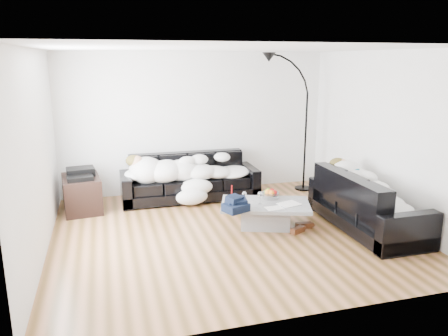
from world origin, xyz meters
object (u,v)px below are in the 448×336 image
object	(u,v)px
sofa_right	(367,201)
wine_glass_a	(244,197)
stereo	(80,173)
sofa_back	(190,177)
sleeper_right	(368,187)
wine_glass_b	(244,200)
candle_right	(232,193)
fruit_bowl	(271,193)
wine_glass_c	(260,198)
shoes	(301,228)
coffee_table	(265,215)
candle_left	(232,193)
sleeper_back	(190,166)
av_cabinet	(82,194)
floor_lamp	(306,131)

from	to	relation	value
sofa_right	wine_glass_a	world-z (taller)	sofa_right
stereo	sofa_back	bearing A→B (deg)	-2.60
sofa_right	sleeper_right	bearing A→B (deg)	-180.00
wine_glass_b	sofa_back	bearing A→B (deg)	105.42
wine_glass_a	candle_right	world-z (taller)	candle_right
sofa_right	fruit_bowl	bearing A→B (deg)	64.59
sofa_back	wine_glass_c	world-z (taller)	sofa_back
shoes	fruit_bowl	bearing A→B (deg)	107.77
sleeper_right	coffee_table	distance (m)	1.57
shoes	candle_left	bearing A→B (deg)	135.97
sleeper_back	sleeper_right	xyz separation A→B (m)	(2.26, -2.05, 0.01)
stereo	candle_left	bearing A→B (deg)	-37.60
fruit_bowl	stereo	xyz separation A→B (m)	(-2.83, 1.34, 0.19)
sofa_right	wine_glass_c	bearing A→B (deg)	74.91
av_cabinet	candle_right	bearing A→B (deg)	-35.44
candle_left	wine_glass_b	bearing A→B (deg)	-64.89
sleeper_back	sleeper_right	bearing A→B (deg)	-42.27
sleeper_right	candle_right	distance (m)	2.02
shoes	av_cabinet	bearing A→B (deg)	134.76
wine_glass_b	wine_glass_c	size ratio (longest dim) A/B	0.84
fruit_bowl	candle_right	bearing A→B (deg)	170.65
shoes	floor_lamp	size ratio (longest dim) A/B	0.18
wine_glass_a	shoes	distance (m)	0.95
sofa_right	candle_left	bearing A→B (deg)	71.07
sofa_back	sleeper_back	bearing A→B (deg)	-90.00
sofa_right	sleeper_back	bearing A→B (deg)	47.73
sofa_back	wine_glass_a	distance (m)	1.62
sofa_right	fruit_bowl	world-z (taller)	sofa_right
candle_left	av_cabinet	xyz separation A→B (m)	(-2.21, 1.30, -0.21)
sofa_right	wine_glass_b	xyz separation A→B (m)	(-1.79, 0.41, 0.04)
sleeper_right	wine_glass_b	xyz separation A→B (m)	(-1.79, 0.41, -0.18)
stereo	sleeper_right	bearing A→B (deg)	-32.54
wine_glass_b	floor_lamp	bearing A→B (deg)	43.45
wine_glass_a	av_cabinet	bearing A→B (deg)	149.99
wine_glass_a	candle_left	bearing A→B (deg)	155.84
av_cabinet	stereo	distance (m)	0.35
fruit_bowl	wine_glass_a	bearing A→B (deg)	-175.10
wine_glass_a	sofa_back	bearing A→B (deg)	109.04
sleeper_back	floor_lamp	xyz separation A→B (m)	(2.24, 0.04, 0.51)
wine_glass_a	stereo	world-z (taller)	stereo
sofa_back	fruit_bowl	size ratio (longest dim) A/B	9.50
candle_left	candle_right	bearing A→B (deg)	70.63
sofa_back	sleeper_back	distance (m)	0.23
wine_glass_c	fruit_bowl	bearing A→B (deg)	38.84
sleeper_back	fruit_bowl	world-z (taller)	sleeper_back
wine_glass_c	candle_left	bearing A→B (deg)	147.04
coffee_table	wine_glass_a	world-z (taller)	wine_glass_a
candle_left	av_cabinet	world-z (taller)	candle_left
fruit_bowl	stereo	bearing A→B (deg)	154.63
sleeper_back	stereo	world-z (taller)	sleeper_back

